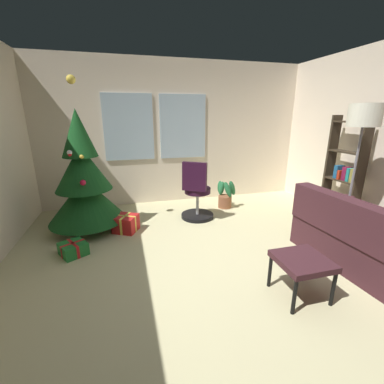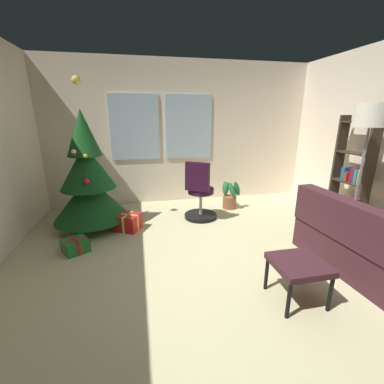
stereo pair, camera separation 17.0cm
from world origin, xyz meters
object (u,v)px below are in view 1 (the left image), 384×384
at_px(bookshelf, 343,177).
at_px(floor_lamp, 363,125).
at_px(potted_plant, 225,196).
at_px(office_chair, 197,196).
at_px(footstool, 302,263).
at_px(gift_box_red, 126,223).
at_px(holiday_tree, 84,183).
at_px(gift_box_green, 73,249).

bearing_deg(bookshelf, floor_lamp, -127.35).
bearing_deg(potted_plant, office_chair, -149.73).
distance_m(office_chair, potted_plant, 0.81).
relative_size(footstool, gift_box_red, 1.09).
bearing_deg(holiday_tree, bookshelf, -10.33).
bearing_deg(floor_lamp, holiday_tree, 159.88).
bearing_deg(floor_lamp, gift_box_red, 160.08).
distance_m(holiday_tree, potted_plant, 2.52).
height_order(gift_box_red, bookshelf, bookshelf).
relative_size(gift_box_green, potted_plant, 0.72).
bearing_deg(floor_lamp, footstool, -147.74).
height_order(holiday_tree, floor_lamp, holiday_tree).
bearing_deg(potted_plant, footstool, -95.52).
bearing_deg(gift_box_green, office_chair, 21.70).
relative_size(gift_box_red, potted_plant, 0.77).
relative_size(footstool, holiday_tree, 0.21).
relative_size(holiday_tree, floor_lamp, 1.20).
relative_size(gift_box_green, office_chair, 0.40).
distance_m(office_chair, bookshelf, 2.39).
distance_m(bookshelf, floor_lamp, 1.11).
bearing_deg(bookshelf, office_chair, 162.42).
bearing_deg(footstool, office_chair, 101.52).
relative_size(gift_box_red, office_chair, 0.43).
bearing_deg(holiday_tree, potted_plant, 9.02).
xyz_separation_m(gift_box_red, floor_lamp, (3.00, -1.09, 1.48)).
xyz_separation_m(holiday_tree, bookshelf, (4.00, -0.73, 0.01)).
distance_m(gift_box_red, office_chair, 1.24).
xyz_separation_m(gift_box_green, potted_plant, (2.54, 1.14, 0.15)).
relative_size(holiday_tree, bookshelf, 1.30).
bearing_deg(office_chair, potted_plant, 30.27).
distance_m(footstool, office_chair, 2.20).
distance_m(gift_box_green, floor_lamp, 4.01).
height_order(footstool, floor_lamp, floor_lamp).
relative_size(footstool, bookshelf, 0.28).
distance_m(footstool, gift_box_red, 2.56).
height_order(gift_box_green, floor_lamp, floor_lamp).
bearing_deg(holiday_tree, gift_box_red, -21.18).
bearing_deg(gift_box_green, bookshelf, 0.35).
xyz_separation_m(gift_box_red, potted_plant, (1.88, 0.60, 0.10)).
relative_size(footstool, floor_lamp, 0.26).
height_order(office_chair, bookshelf, bookshelf).
bearing_deg(holiday_tree, floor_lamp, -20.12).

